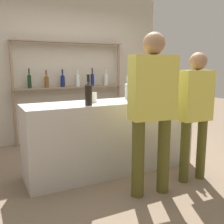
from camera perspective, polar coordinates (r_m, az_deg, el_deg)
The scene contains 13 objects.
ground_plane at distance 3.71m, azimuth -0.00°, elevation -12.43°, with size 16.00×16.00×0.00m, color #7A6651.
bar_counter at distance 3.56m, azimuth -0.00°, elevation -5.31°, with size 2.30×0.60×0.96m, color #B7B2AD.
back_wall at distance 5.19m, azimuth -9.76°, elevation 9.68°, with size 3.90×0.12×2.80m, color #B2A899.
back_shelf at distance 5.03m, azimuth -9.04°, elevation 7.64°, with size 2.11×0.18×1.85m.
counter_bottle_0 at distance 3.80m, azimuth 7.43°, elevation 5.11°, with size 0.08×0.08×0.36m.
counter_bottle_1 at distance 3.87m, azimuth 14.70°, elevation 4.98°, with size 0.08×0.08×0.36m.
counter_bottle_2 at distance 3.74m, azimuth 3.44°, elevation 4.88°, with size 0.08×0.08×0.34m.
counter_bottle_3 at distance 3.68m, azimuth 7.75°, elevation 4.91°, with size 0.09×0.09×0.36m.
counter_bottle_4 at distance 3.54m, azimuth 4.42°, elevation 4.83°, with size 0.09×0.09×0.36m.
counter_bottle_5 at distance 3.11m, azimuth -5.14°, elevation 4.14°, with size 0.09×0.09×0.38m.
cork_jar at distance 3.40m, azimuth -4.46°, elevation 3.20°, with size 0.14×0.14×0.12m.
customer_center at distance 2.81m, azimuth 8.80°, elevation 1.90°, with size 0.52×0.28×1.76m.
customer_right at distance 3.31m, azimuth 17.73°, elevation 1.03°, with size 0.42×0.21×1.57m.
Camera 1 is at (-1.57, -3.05, 1.42)m, focal length 42.00 mm.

